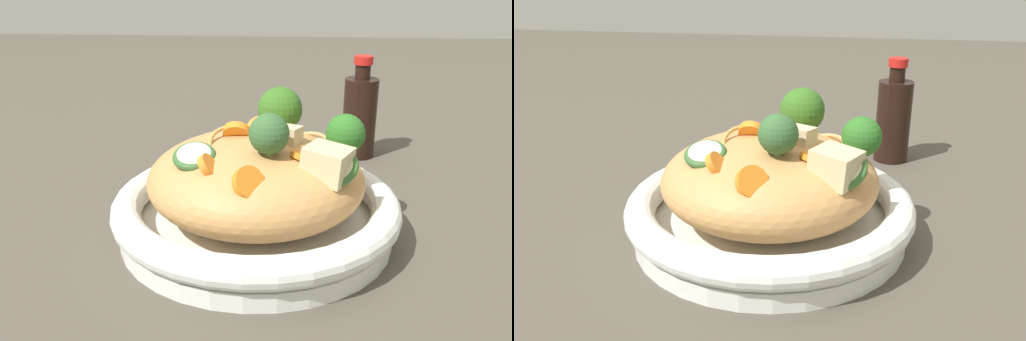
{
  "view_description": "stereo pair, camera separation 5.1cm",
  "coord_description": "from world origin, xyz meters",
  "views": [
    {
      "loc": [
        0.47,
        0.04,
        0.26
      ],
      "look_at": [
        0.0,
        0.0,
        0.07
      ],
      "focal_mm": 36.98,
      "sensor_mm": 36.0,
      "label": 1
    },
    {
      "loc": [
        0.47,
        0.09,
        0.26
      ],
      "look_at": [
        0.0,
        0.0,
        0.07
      ],
      "focal_mm": 36.98,
      "sensor_mm": 36.0,
      "label": 2
    }
  ],
  "objects": [
    {
      "name": "ground_plane",
      "position": [
        0.0,
        0.0,
        0.0
      ],
      "size": [
        3.0,
        3.0,
        0.0
      ],
      "primitive_type": "plane",
      "color": "#4A443B"
    },
    {
      "name": "noodle_heap",
      "position": [
        -0.0,
        0.0,
        0.06
      ],
      "size": [
        0.21,
        0.21,
        0.09
      ],
      "color": "tan",
      "rests_on": "serving_bowl"
    },
    {
      "name": "broccoli_florets",
      "position": [
        -0.04,
        0.04,
        0.11
      ],
      "size": [
        0.18,
        0.12,
        0.06
      ],
      "color": "#92B36B",
      "rests_on": "serving_bowl"
    },
    {
      "name": "serving_bowl",
      "position": [
        0.0,
        0.0,
        0.02
      ],
      "size": [
        0.28,
        0.28,
        0.05
      ],
      "color": "white",
      "rests_on": "ground_plane"
    },
    {
      "name": "zucchini_slices",
      "position": [
        0.04,
        0.02,
        0.09
      ],
      "size": [
        0.06,
        0.17,
        0.03
      ],
      "color": "beige",
      "rests_on": "serving_bowl"
    },
    {
      "name": "chicken_chunks",
      "position": [
        0.03,
        0.06,
        0.1
      ],
      "size": [
        0.09,
        0.08,
        0.04
      ],
      "color": "beige",
      "rests_on": "serving_bowl"
    },
    {
      "name": "carrot_coins",
      "position": [
        0.03,
        -0.01,
        0.1
      ],
      "size": [
        0.15,
        0.11,
        0.04
      ],
      "color": "orange",
      "rests_on": "serving_bowl"
    },
    {
      "name": "soy_sauce_bottle",
      "position": [
        -0.24,
        0.13,
        0.06
      ],
      "size": [
        0.05,
        0.05,
        0.14
      ],
      "color": "black",
      "rests_on": "ground_plane"
    }
  ]
}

